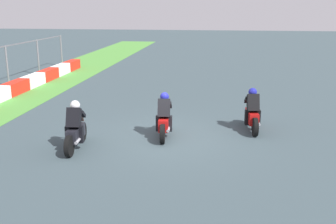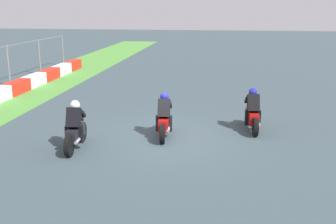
% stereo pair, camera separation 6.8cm
% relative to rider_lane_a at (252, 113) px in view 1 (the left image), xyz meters
% --- Properties ---
extents(ground_plane, '(120.00, 120.00, 0.00)m').
position_rel_rider_lane_a_xyz_m(ground_plane, '(-1.25, 2.85, -0.62)').
color(ground_plane, '#38484D').
extents(rider_lane_a, '(2.04, 0.57, 1.51)m').
position_rel_rider_lane_a_xyz_m(rider_lane_a, '(0.00, 0.00, 0.00)').
color(rider_lane_a, black).
rests_on(rider_lane_a, ground_plane).
extents(rider_lane_b, '(2.04, 0.55, 1.51)m').
position_rel_rider_lane_a_xyz_m(rider_lane_b, '(-1.15, 2.98, 0.00)').
color(rider_lane_b, black).
rests_on(rider_lane_b, ground_plane).
extents(rider_lane_c, '(2.04, 0.55, 1.51)m').
position_rel_rider_lane_a_xyz_m(rider_lane_c, '(-2.67, 5.53, 0.00)').
color(rider_lane_c, black).
rests_on(rider_lane_c, ground_plane).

